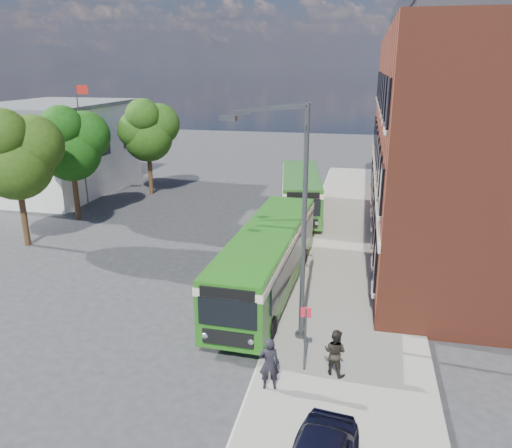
# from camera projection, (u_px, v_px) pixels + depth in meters

# --- Properties ---
(ground) EXTENTS (120.00, 120.00, 0.00)m
(ground) POSITION_uv_depth(u_px,v_px,m) (191.00, 304.00, 22.33)
(ground) COLOR #2B2B2E
(ground) RESTS_ON ground
(pavement) EXTENTS (6.00, 48.00, 0.15)m
(pavement) POSITION_uv_depth(u_px,v_px,m) (354.00, 252.00, 28.35)
(pavement) COLOR gray
(pavement) RESTS_ON ground
(kerb_line) EXTENTS (0.12, 48.00, 0.01)m
(kerb_line) POSITION_uv_depth(u_px,v_px,m) (301.00, 249.00, 28.99)
(kerb_line) COLOR beige
(kerb_line) RESTS_ON ground
(brick_office) EXTENTS (12.10, 26.00, 14.20)m
(brick_office) POSITION_uv_depth(u_px,v_px,m) (487.00, 124.00, 28.58)
(brick_office) COLOR maroon
(brick_office) RESTS_ON ground
(white_building) EXTENTS (9.40, 13.40, 7.30)m
(white_building) POSITION_uv_depth(u_px,v_px,m) (56.00, 147.00, 41.59)
(white_building) COLOR silver
(white_building) RESTS_ON ground
(flagpole) EXTENTS (0.95, 0.10, 9.00)m
(flagpole) POSITION_uv_depth(u_px,v_px,m) (82.00, 143.00, 35.43)
(flagpole) COLOR #3D4143
(flagpole) RESTS_ON ground
(street_lamp) EXTENTS (2.96, 2.38, 9.00)m
(street_lamp) POSITION_uv_depth(u_px,v_px,m) (294.00, 222.00, 18.04)
(street_lamp) COLOR #3D4143
(street_lamp) RESTS_ON ground
(bus_stop_sign) EXTENTS (0.35, 0.08, 2.52)m
(bus_stop_sign) POSITION_uv_depth(u_px,v_px,m) (305.00, 335.00, 16.84)
(bus_stop_sign) COLOR #3D4143
(bus_stop_sign) RESTS_ON ground
(bus_front) EXTENTS (3.06, 12.54, 3.02)m
(bus_front) POSITION_uv_depth(u_px,v_px,m) (267.00, 254.00, 23.09)
(bus_front) COLOR #226416
(bus_front) RESTS_ON ground
(bus_rear) EXTENTS (4.03, 10.25, 3.02)m
(bus_rear) POSITION_uv_depth(u_px,v_px,m) (301.00, 190.00, 35.07)
(bus_rear) COLOR #2A6222
(bus_rear) RESTS_ON ground
(pedestrian_a) EXTENTS (0.74, 0.56, 1.82)m
(pedestrian_a) POSITION_uv_depth(u_px,v_px,m) (269.00, 364.00, 16.00)
(pedestrian_a) COLOR black
(pedestrian_a) RESTS_ON pavement
(pedestrian_b) EXTENTS (0.99, 0.89, 1.66)m
(pedestrian_b) POSITION_uv_depth(u_px,v_px,m) (335.00, 352.00, 16.78)
(pedestrian_b) COLOR black
(pedestrian_b) RESTS_ON pavement
(tree_left) EXTENTS (4.77, 4.54, 8.05)m
(tree_left) POSITION_uv_depth(u_px,v_px,m) (15.00, 154.00, 27.95)
(tree_left) COLOR #3C2615
(tree_left) RESTS_ON ground
(tree_mid) EXTENTS (4.62, 4.40, 7.81)m
(tree_mid) POSITION_uv_depth(u_px,v_px,m) (71.00, 143.00, 32.99)
(tree_mid) COLOR #3C2615
(tree_mid) RESTS_ON ground
(tree_right) EXTENTS (4.61, 4.38, 7.78)m
(tree_right) POSITION_uv_depth(u_px,v_px,m) (148.00, 130.00, 39.79)
(tree_right) COLOR #3C2615
(tree_right) RESTS_ON ground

